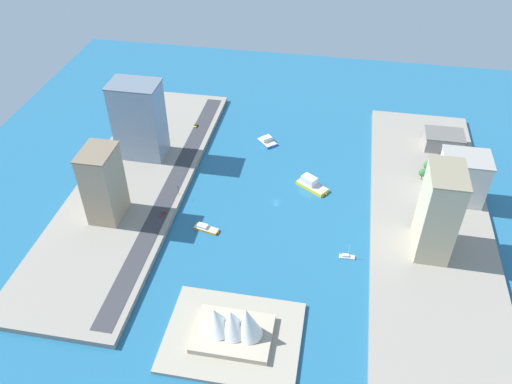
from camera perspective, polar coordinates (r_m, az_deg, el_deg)
The scene contains 19 objects.
ground_plane at distance 328.96m, azimuth 2.22°, elevation -1.10°, with size 440.00×440.00×0.00m, color #23668E.
quay_west at distance 331.98m, azimuth 18.42°, elevation -2.67°, with size 70.00×240.00×3.43m, color gray.
quay_east at distance 349.68m, azimuth -13.11°, elevation 0.91°, with size 70.00×240.00×3.43m, color gray.
peninsula_point at distance 259.25m, azimuth -2.53°, elevation -15.48°, with size 64.67×50.63×2.00m, color #A89E89.
road_strip at distance 340.12m, azimuth -9.11°, elevation 0.68°, with size 11.16×228.00×0.15m, color #38383D.
water_taxi_orange at distance 310.36m, azimuth -5.52°, elevation -3.96°, with size 16.23×8.03×3.13m.
catamaran_blue at distance 381.66m, azimuth 1.20°, elevation 5.60°, with size 16.11×16.44×4.51m.
ferry_yellow_fast at distance 340.59m, azimuth 6.04°, elevation 0.88°, with size 22.10×18.63×7.24m.
sailboat_small_white at distance 297.35m, azimuth 9.87°, elevation -6.95°, with size 9.27×3.35×9.75m.
office_block_beige at distance 292.71m, azimuth 19.27°, elevation -2.07°, with size 18.54×28.69×52.63m.
apartment_midrise_tan at distance 313.10m, azimuth -16.32°, elevation 0.85°, with size 18.02×24.45×45.60m.
tower_tall_glass at distance 359.63m, azimuth -12.65°, elevation 7.69°, with size 32.54×22.53×53.52m.
carpark_squat_concrete at distance 391.66m, azimuth 19.77°, elevation 5.34°, with size 26.61×19.69×11.13m.
hotel_broad_white at distance 342.01m, azimuth 21.59°, elevation 1.50°, with size 28.19×22.85×30.30m.
taxi_yellow_cab at distance 396.67m, azimuth -6.60°, elevation 7.21°, with size 2.09×4.59×1.47m.
pickup_red at distance 318.89m, azimuth -10.17°, elevation -2.31°, with size 1.79×4.90×1.69m.
traffic_light_waterfront at distance 330.00m, azimuth -8.48°, elevation 0.32°, with size 0.36×0.36×6.50m.
opera_landmark at distance 251.79m, azimuth -2.53°, elevation -14.28°, with size 37.28×26.96×21.47m.
park_tree_cluster at distance 361.67m, azimuth 18.23°, elevation 2.69°, with size 11.85×19.54×9.34m.
Camera 1 is at (-32.25, 249.40, 212.07)m, focal length 36.68 mm.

